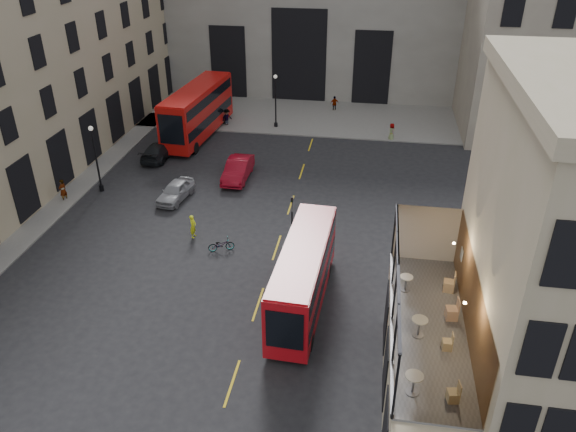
# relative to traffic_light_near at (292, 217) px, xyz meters

# --- Properties ---
(ground) EXTENTS (140.00, 140.00, 0.00)m
(ground) POSITION_rel_traffic_light_near_xyz_m (1.00, -12.00, -2.42)
(ground) COLOR black
(ground) RESTS_ON ground
(host_building_main) EXTENTS (7.26, 11.40, 15.10)m
(host_building_main) POSITION_rel_traffic_light_near_xyz_m (10.95, -12.00, 5.36)
(host_building_main) COLOR #BBA98C
(host_building_main) RESTS_ON ground
(host_frontage) EXTENTS (3.00, 11.00, 4.50)m
(host_frontage) POSITION_rel_traffic_light_near_xyz_m (7.50, -12.00, -0.17)
(host_frontage) COLOR #BBA98C
(host_frontage) RESTS_ON ground
(cafe_floor) EXTENTS (3.00, 10.00, 0.10)m
(cafe_floor) POSITION_rel_traffic_light_near_xyz_m (7.50, -12.00, 2.12)
(cafe_floor) COLOR slate
(cafe_floor) RESTS_ON host_frontage
(gateway) EXTENTS (35.00, 10.60, 18.00)m
(gateway) POSITION_rel_traffic_light_near_xyz_m (-4.00, 35.99, 6.96)
(gateway) COLOR #9F9C94
(gateway) RESTS_ON ground
(building_right) EXTENTS (16.60, 18.60, 20.00)m
(building_right) POSITION_rel_traffic_light_near_xyz_m (21.00, 27.97, 7.97)
(building_right) COLOR #A89F87
(building_right) RESTS_ON ground
(pavement_far) EXTENTS (40.00, 12.00, 0.12)m
(pavement_far) POSITION_rel_traffic_light_near_xyz_m (-5.00, 26.00, -2.36)
(pavement_far) COLOR slate
(pavement_far) RESTS_ON ground
(traffic_light_near) EXTENTS (0.16, 0.20, 3.80)m
(traffic_light_near) POSITION_rel_traffic_light_near_xyz_m (0.00, 0.00, 0.00)
(traffic_light_near) COLOR black
(traffic_light_near) RESTS_ON ground
(traffic_light_far) EXTENTS (0.16, 0.20, 3.80)m
(traffic_light_far) POSITION_rel_traffic_light_near_xyz_m (-14.00, 16.00, 0.00)
(traffic_light_far) COLOR black
(traffic_light_far) RESTS_ON ground
(street_lamp_a) EXTENTS (0.36, 0.36, 5.33)m
(street_lamp_a) POSITION_rel_traffic_light_near_xyz_m (-16.00, 6.00, -0.03)
(street_lamp_a) COLOR black
(street_lamp_a) RESTS_ON ground
(street_lamp_b) EXTENTS (0.36, 0.36, 5.33)m
(street_lamp_b) POSITION_rel_traffic_light_near_xyz_m (-5.00, 22.00, -0.03)
(street_lamp_b) COLOR black
(street_lamp_b) RESTS_ON ground
(bus_near) EXTENTS (2.67, 9.83, 3.89)m
(bus_near) POSITION_rel_traffic_light_near_xyz_m (1.50, -5.70, -0.24)
(bus_near) COLOR #B60C14
(bus_near) RESTS_ON ground
(bus_far) EXTENTS (3.69, 12.14, 4.77)m
(bus_far) POSITION_rel_traffic_light_near_xyz_m (-11.85, 18.54, 0.26)
(bus_far) COLOR red
(bus_far) RESTS_ON ground
(car_a) EXTENTS (2.21, 4.27, 1.39)m
(car_a) POSITION_rel_traffic_light_near_xyz_m (-9.76, 5.52, -1.73)
(car_a) COLOR #919399
(car_a) RESTS_ON ground
(car_b) EXTENTS (1.74, 4.98, 1.64)m
(car_b) POSITION_rel_traffic_light_near_xyz_m (-5.95, 9.83, -1.60)
(car_b) COLOR maroon
(car_b) RESTS_ON ground
(car_c) EXTENTS (2.22, 4.94, 1.41)m
(car_c) POSITION_rel_traffic_light_near_xyz_m (-13.76, 12.83, -1.72)
(car_c) COLOR black
(car_c) RESTS_ON ground
(bicycle) EXTENTS (1.79, 1.18, 0.89)m
(bicycle) POSITION_rel_traffic_light_near_xyz_m (-4.48, -0.91, -1.98)
(bicycle) COLOR gray
(bicycle) RESTS_ON ground
(cyclist) EXTENTS (0.43, 0.62, 1.64)m
(cyclist) POSITION_rel_traffic_light_near_xyz_m (-6.77, 0.46, -1.61)
(cyclist) COLOR #E3F119
(cyclist) RESTS_ON ground
(pedestrian_a) EXTENTS (1.03, 0.90, 1.78)m
(pedestrian_a) POSITION_rel_traffic_light_near_xyz_m (-15.45, 23.11, -1.53)
(pedestrian_a) COLOR gray
(pedestrian_a) RESTS_ON ground
(pedestrian_b) EXTENTS (1.23, 1.32, 1.79)m
(pedestrian_b) POSITION_rel_traffic_light_near_xyz_m (-9.90, 21.59, -1.53)
(pedestrian_b) COLOR gray
(pedestrian_b) RESTS_ON ground
(pedestrian_c) EXTENTS (1.05, 0.75, 1.66)m
(pedestrian_c) POSITION_rel_traffic_light_near_xyz_m (0.33, 28.00, -1.60)
(pedestrian_c) COLOR gray
(pedestrian_c) RESTS_ON ground
(pedestrian_d) EXTENTS (0.79, 0.94, 1.64)m
(pedestrian_d) POSITION_rel_traffic_light_near_xyz_m (6.38, 20.44, -1.61)
(pedestrian_d) COLOR gray
(pedestrian_d) RESTS_ON ground
(pedestrian_e) EXTENTS (0.60, 0.74, 1.76)m
(pedestrian_e) POSITION_rel_traffic_light_near_xyz_m (-18.00, 3.95, -1.54)
(pedestrian_e) COLOR gray
(pedestrian_e) RESTS_ON ground
(cafe_table_near) EXTENTS (0.65, 0.65, 0.82)m
(cafe_table_near) POSITION_rel_traffic_light_near_xyz_m (6.72, -15.72, 2.72)
(cafe_table_near) COLOR beige
(cafe_table_near) RESTS_ON cafe_floor
(cafe_table_mid) EXTENTS (0.65, 0.65, 0.81)m
(cafe_table_mid) POSITION_rel_traffic_light_near_xyz_m (7.04, -12.62, 2.71)
(cafe_table_mid) COLOR beige
(cafe_table_mid) RESTS_ON cafe_floor
(cafe_table_far) EXTENTS (0.58, 0.58, 0.73)m
(cafe_table_far) POSITION_rel_traffic_light_near_xyz_m (6.60, -9.65, 2.66)
(cafe_table_far) COLOR white
(cafe_table_far) RESTS_ON cafe_floor
(cafe_chair_a) EXTENTS (0.45, 0.45, 0.79)m
(cafe_chair_a) POSITION_rel_traffic_light_near_xyz_m (8.09, -15.87, 2.42)
(cafe_chair_a) COLOR tan
(cafe_chair_a) RESTS_ON cafe_floor
(cafe_chair_b) EXTENTS (0.39, 0.39, 0.75)m
(cafe_chair_b) POSITION_rel_traffic_light_near_xyz_m (8.12, -13.24, 2.40)
(cafe_chair_b) COLOR tan
(cafe_chair_b) RESTS_ON cafe_floor
(cafe_chair_c) EXTENTS (0.53, 0.53, 0.97)m
(cafe_chair_c) POSITION_rel_traffic_light_near_xyz_m (8.46, -11.33, 2.47)
(cafe_chair_c) COLOR tan
(cafe_chair_c) RESTS_ON cafe_floor
(cafe_chair_d) EXTENTS (0.51, 0.51, 0.94)m
(cafe_chair_d) POSITION_rel_traffic_light_near_xyz_m (8.51, -9.39, 2.46)
(cafe_chair_d) COLOR #DAB17E
(cafe_chair_d) RESTS_ON cafe_floor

